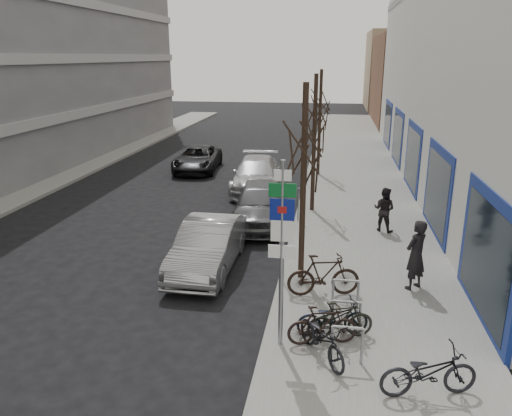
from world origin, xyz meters
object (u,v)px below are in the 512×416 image
(meter_front, at_px, (283,257))
(bike_mid_curb, at_px, (333,315))
(bike_mid_inner, at_px, (340,320))
(bike_far_inner, at_px, (324,275))
(bike_near_left, at_px, (322,335))
(meter_back, at_px, (307,170))
(bike_rack, at_px, (346,314))
(tree_mid, at_px, (315,111))
(parked_car_mid, at_px, (260,203))
(tree_far, at_px, (321,98))
(tree_near, at_px, (305,137))
(pedestrian_near, at_px, (416,255))
(meter_mid, at_px, (298,201))
(pedestrian_far, at_px, (384,209))
(highway_sign_pole, at_px, (282,244))
(lane_car, at_px, (198,159))
(bike_near_right, at_px, (323,325))
(parked_car_front, at_px, (208,246))
(bike_far_curb, at_px, (429,368))
(parked_car_back, at_px, (256,175))

(meter_front, xyz_separation_m, bike_mid_curb, (1.35, -2.47, -0.27))
(bike_mid_inner, distance_m, bike_far_inner, 2.08)
(bike_far_inner, bearing_deg, bike_near_left, 168.06)
(meter_back, bearing_deg, bike_rack, -82.98)
(bike_near_left, bearing_deg, tree_mid, 61.20)
(meter_front, bearing_deg, meter_back, 90.00)
(bike_mid_curb, bearing_deg, meter_back, -8.83)
(bike_mid_inner, relative_size, parked_car_mid, 0.31)
(tree_far, bearing_deg, bike_far_inner, -87.36)
(tree_near, relative_size, pedestrian_near, 2.88)
(bike_rack, height_order, pedestrian_near, pedestrian_near)
(tree_near, relative_size, parked_car_mid, 1.14)
(tree_far, xyz_separation_m, pedestrian_near, (3.03, -13.26, -3.00))
(tree_near, distance_m, bike_mid_inner, 4.79)
(meter_back, bearing_deg, tree_far, 79.80)
(meter_mid, bearing_deg, pedestrian_far, -12.19)
(bike_mid_curb, bearing_deg, tree_mid, -9.12)
(highway_sign_pole, xyz_separation_m, bike_rack, (1.40, 0.61, -1.80))
(bike_near_left, bearing_deg, lane_car, 80.36)
(tree_mid, xyz_separation_m, pedestrian_near, (3.03, -6.76, -3.00))
(bike_rack, height_order, tree_near, tree_near)
(meter_back, relative_size, parked_car_mid, 0.26)
(meter_back, height_order, bike_near_right, meter_back)
(parked_car_front, bearing_deg, pedestrian_far, 35.94)
(bike_near_left, xyz_separation_m, bike_far_curb, (1.95, -0.88, 0.04))
(bike_rack, distance_m, parked_car_mid, 8.35)
(highway_sign_pole, relative_size, parked_car_front, 0.94)
(parked_car_front, height_order, parked_car_back, parked_car_back)
(bike_near_right, bearing_deg, bike_mid_inner, -66.12)
(highway_sign_pole, bearing_deg, tree_near, 86.74)
(meter_front, distance_m, parked_car_mid, 5.55)
(meter_back, distance_m, bike_near_left, 14.46)
(bike_rack, bearing_deg, bike_near_left, -116.45)
(meter_front, distance_m, bike_mid_inner, 3.02)
(parked_car_back, distance_m, lane_car, 5.37)
(tree_near, distance_m, meter_front, 3.26)
(bike_far_curb, relative_size, pedestrian_near, 0.96)
(meter_mid, xyz_separation_m, pedestrian_far, (3.07, -0.66, 0.04))
(parked_car_mid, xyz_separation_m, pedestrian_near, (4.91, -5.12, 0.29))
(tree_near, bearing_deg, bike_rack, -67.52)
(tree_mid, distance_m, pedestrian_far, 4.64)
(highway_sign_pole, bearing_deg, bike_near_left, -23.80)
(pedestrian_far, bearing_deg, highway_sign_pole, 96.11)
(bike_near_left, height_order, bike_far_curb, bike_far_curb)
(tree_far, distance_m, lane_car, 7.52)
(meter_back, xyz_separation_m, bike_mid_curb, (1.35, -13.47, -0.27))
(bike_rack, height_order, parked_car_mid, parked_car_mid)
(tree_near, relative_size, tree_far, 1.00)
(bike_rack, distance_m, bike_mid_curb, 0.30)
(bike_rack, xyz_separation_m, meter_front, (-1.65, 2.40, 0.26))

